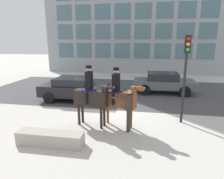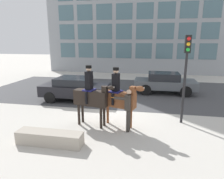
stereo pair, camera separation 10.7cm
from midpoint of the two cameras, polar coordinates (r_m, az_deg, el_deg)
ground_plane at (r=10.10m, az=-0.55°, el=-6.90°), size 80.00×80.00×0.00m
road_surface at (r=14.58m, az=2.84°, el=-0.36°), size 19.68×8.50×0.01m
mounted_horse_lead at (r=8.41m, az=-6.21°, el=-1.91°), size 1.86×0.73×2.59m
mounted_horse_companion at (r=8.22m, az=1.48°, el=-2.31°), size 1.94×0.89×2.53m
pedestrian_bystander at (r=7.92m, az=4.34°, el=-4.98°), size 0.88×0.44×1.73m
street_car_near_lane at (r=12.39m, az=-10.93°, el=0.40°), size 3.99×2.03×1.40m
street_car_far_lane at (r=14.29m, az=14.27°, el=2.05°), size 4.13×1.88×1.42m
traffic_light at (r=8.95m, az=20.01°, el=6.47°), size 0.24×0.29×3.79m
planter_ledge at (r=7.53m, az=-17.62°, el=-13.18°), size 2.36×0.56×0.47m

